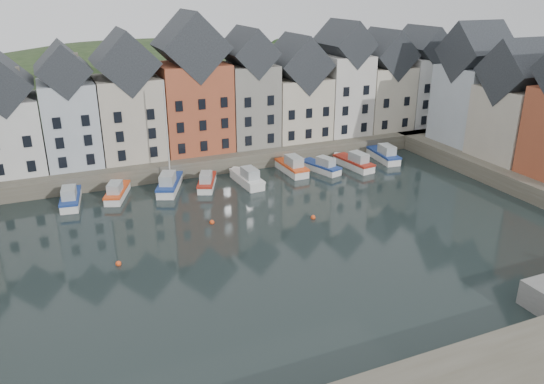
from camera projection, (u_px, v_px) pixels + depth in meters
ground at (280, 250)px, 48.45m from camera, size 260.00×260.00×0.00m
far_quay at (192, 151)px, 73.72m from camera, size 90.00×16.00×2.00m
hillside at (162, 209)px, 102.86m from camera, size 153.60×70.40×64.00m
far_terrace at (216, 96)px, 70.32m from camera, size 72.37×8.16×17.78m
right_terrace at (519, 104)px, 65.40m from camera, size 8.30×24.25×16.36m
mooring_buoys at (220, 233)px, 51.48m from camera, size 20.50×5.50×0.50m
boat_b at (71, 198)px, 58.28m from camera, size 2.78×6.49×2.41m
boat_c at (117, 192)px, 60.07m from camera, size 3.79×6.17×2.27m
boat_d at (169, 184)px, 62.23m from camera, size 4.59×7.05×12.94m
boat_e at (207, 182)px, 63.25m from camera, size 3.88×6.01×2.21m
boat_f at (247, 178)px, 64.16m from camera, size 2.36×6.54×2.47m
boat_g at (291, 166)px, 68.30m from camera, size 2.25×6.80×2.60m
boat_h at (322, 167)px, 68.56m from camera, size 3.50×6.16×2.26m
boat_i at (355, 163)px, 69.86m from camera, size 2.87×6.74×2.51m
boat_j at (384, 155)px, 73.01m from camera, size 2.75×6.82×2.55m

